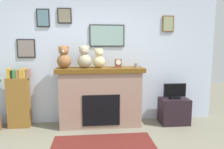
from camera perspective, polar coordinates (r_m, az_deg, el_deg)
name	(u,v)px	position (r m, az deg, el deg)	size (l,w,h in m)	color
back_wall	(91,59)	(4.36, -5.79, 4.27)	(5.20, 0.15, 2.60)	silver
fireplace	(100,96)	(4.18, -3.11, -5.92)	(1.67, 0.54, 1.15)	#947263
bookshelf	(19,100)	(4.44, -23.77, -6.21)	(0.44, 0.16, 1.15)	brown
tv_stand	(174,111)	(4.53, 16.29, -9.37)	(0.56, 0.40, 0.52)	black
television	(175,92)	(4.43, 16.50, -4.45)	(0.45, 0.14, 0.31)	black
area_rug	(104,146)	(3.52, -2.27, -18.71)	(1.65, 0.92, 0.01)	#561C18
candle_jar	(136,65)	(4.15, 6.56, 2.48)	(0.08, 0.08, 0.08)	gray
mantel_clock	(118,63)	(4.09, 1.65, 3.01)	(0.12, 0.09, 0.16)	brown
teddy_bear_grey	(64,58)	(4.07, -12.79, 4.34)	(0.26, 0.26, 0.42)	brown
teddy_bear_cream	(84,58)	(4.05, -7.45, 4.46)	(0.26, 0.26, 0.43)	tan
teddy_bear_tan	(99,59)	(4.05, -3.54, 4.16)	(0.23, 0.23, 0.37)	#D3BC88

